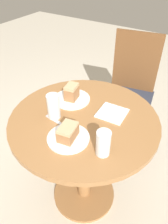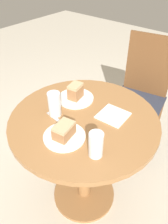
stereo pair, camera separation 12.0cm
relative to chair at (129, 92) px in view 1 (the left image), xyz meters
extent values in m
plane|color=beige|center=(0.03, -0.79, -0.50)|extent=(8.00, 8.00, 0.00)
cylinder|color=#9E6B3D|center=(0.03, -0.79, -0.49)|extent=(0.46, 0.46, 0.03)
cylinder|color=#9E6B3D|center=(0.03, -0.79, -0.12)|extent=(0.09, 0.09, 0.71)
cylinder|color=#9E6B3D|center=(0.03, -0.79, 0.25)|extent=(0.84, 0.84, 0.03)
cylinder|color=brown|center=(-0.13, -0.32, -0.28)|extent=(0.04, 0.04, 0.43)
cylinder|color=brown|center=(0.23, -0.26, -0.28)|extent=(0.04, 0.04, 0.43)
cylinder|color=brown|center=(-0.20, 0.10, -0.28)|extent=(0.04, 0.04, 0.43)
cylinder|color=brown|center=(0.16, 0.16, -0.28)|extent=(0.04, 0.04, 0.43)
cube|color=#2D3342|center=(0.01, -0.08, -0.05)|extent=(0.49, 0.54, 0.03)
cube|color=brown|center=(-0.03, 0.14, 0.22)|extent=(0.39, 0.09, 0.52)
cylinder|color=white|center=(0.05, -0.97, 0.27)|extent=(0.21, 0.21, 0.01)
cylinder|color=white|center=(-0.13, -0.68, 0.27)|extent=(0.22, 0.22, 0.01)
cube|color=#9E6B42|center=(0.05, -0.97, 0.31)|extent=(0.09, 0.12, 0.06)
cube|color=tan|center=(0.05, -0.97, 0.34)|extent=(0.09, 0.12, 0.01)
cube|color=#9E6B42|center=(-0.13, -0.68, 0.31)|extent=(0.08, 0.10, 0.08)
cube|color=tan|center=(-0.13, -0.68, 0.36)|extent=(0.08, 0.10, 0.02)
cylinder|color=beige|center=(-0.12, -0.87, 0.31)|extent=(0.06, 0.06, 0.09)
cylinder|color=white|center=(-0.12, -0.87, 0.34)|extent=(0.07, 0.07, 0.14)
cylinder|color=silver|center=(0.24, -0.96, 0.30)|extent=(0.06, 0.06, 0.07)
cylinder|color=white|center=(0.24, -0.96, 0.33)|extent=(0.07, 0.07, 0.13)
cube|color=white|center=(0.15, -0.67, 0.27)|extent=(0.16, 0.16, 0.01)
cube|color=silver|center=(-0.06, -0.90, 0.27)|extent=(0.19, 0.04, 0.00)
camera|label=1|loc=(0.53, -1.58, 1.05)|focal=35.00mm
camera|label=2|loc=(0.63, -1.51, 1.05)|focal=35.00mm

